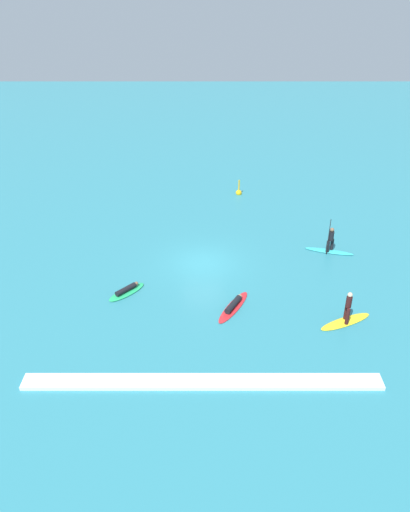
{
  "coord_description": "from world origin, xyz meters",
  "views": [
    {
      "loc": [
        0.11,
        -26.54,
        15.6
      ],
      "look_at": [
        0.0,
        0.0,
        0.5
      ],
      "focal_mm": 34.83,
      "sensor_mm": 36.0,
      "label": 1
    }
  ],
  "objects_px": {
    "surfer_on_green_board": "(129,291)",
    "surfer_on_teal_board": "(332,246)",
    "surfer_on_red_board": "(235,306)",
    "surfer_on_yellow_board": "(348,315)",
    "marker_buoy": "(241,192)"
  },
  "relations": [
    {
      "from": "surfer_on_green_board",
      "to": "surfer_on_teal_board",
      "type": "height_order",
      "value": "surfer_on_teal_board"
    },
    {
      "from": "surfer_on_green_board",
      "to": "surfer_on_teal_board",
      "type": "xyz_separation_m",
      "value": [
        12.41,
        4.72,
        0.33
      ]
    },
    {
      "from": "surfer_on_red_board",
      "to": "surfer_on_yellow_board",
      "type": "bearing_deg",
      "value": -74.41
    },
    {
      "from": "surfer_on_yellow_board",
      "to": "surfer_on_teal_board",
      "type": "relative_size",
      "value": 0.99
    },
    {
      "from": "surfer_on_yellow_board",
      "to": "marker_buoy",
      "type": "distance_m",
      "value": 17.67
    },
    {
      "from": "surfer_on_yellow_board",
      "to": "surfer_on_green_board",
      "type": "xyz_separation_m",
      "value": [
        -11.64,
        2.72,
        -0.32
      ]
    },
    {
      "from": "surfer_on_red_board",
      "to": "surfer_on_teal_board",
      "type": "relative_size",
      "value": 1.03
    },
    {
      "from": "surfer_on_teal_board",
      "to": "marker_buoy",
      "type": "distance_m",
      "value": 10.99
    },
    {
      "from": "surfer_on_red_board",
      "to": "surfer_on_green_board",
      "type": "height_order",
      "value": "same"
    },
    {
      "from": "surfer_on_yellow_board",
      "to": "surfer_on_teal_board",
      "type": "height_order",
      "value": "surfer_on_teal_board"
    },
    {
      "from": "surfer_on_red_board",
      "to": "surfer_on_yellow_board",
      "type": "relative_size",
      "value": 1.04
    },
    {
      "from": "surfer_on_teal_board",
      "to": "marker_buoy",
      "type": "height_order",
      "value": "surfer_on_teal_board"
    },
    {
      "from": "surfer_on_yellow_board",
      "to": "surfer_on_red_board",
      "type": "bearing_deg",
      "value": 140.95
    },
    {
      "from": "marker_buoy",
      "to": "surfer_on_green_board",
      "type": "bearing_deg",
      "value": -116.45
    },
    {
      "from": "surfer_on_red_board",
      "to": "surfer_on_yellow_board",
      "type": "distance_m",
      "value": 5.86
    }
  ]
}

